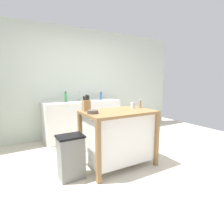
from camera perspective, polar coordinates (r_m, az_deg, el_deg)
The scene contains 12 objects.
ground_plane at distance 3.17m, azimuth 2.42°, elevation -16.03°, with size 6.97×6.97×0.00m, color beige.
wall_back at distance 4.68m, azimuth -11.37°, elevation 8.73°, with size 5.97×0.10×2.60m, color silver.
kitchen_island at distance 2.98m, azimuth 1.98°, elevation -7.20°, with size 1.11×0.71×0.91m.
knife_block at distance 2.90m, azimuth -7.94°, elevation 2.17°, with size 0.11×0.09×0.25m.
bowl_stoneware_deep at distance 2.67m, azimuth -5.99°, elevation 0.11°, with size 0.16×0.16×0.05m.
drinking_cup at distance 3.15m, azimuth 6.45°, elevation 2.08°, with size 0.07×0.07×0.10m.
pepper_grinder at distance 3.22m, azimuth 8.73°, elevation 2.53°, with size 0.04×0.04×0.15m.
trash_bin at distance 2.73m, azimuth -12.59°, elevation -13.38°, with size 0.36×0.28×0.63m.
sink_counter at distance 4.46m, azimuth -9.17°, elevation -2.28°, with size 1.77×0.60×0.89m.
sink_faucet at distance 4.50m, azimuth -10.03°, elevation 4.97°, with size 0.02×0.02×0.22m.
bottle_spray_cleaner at distance 4.62m, azimuth -3.38°, elevation 4.96°, with size 0.05×0.05×0.19m.
bottle_hand_soap at distance 4.30m, azimuth -14.11°, elevation 4.56°, with size 0.06×0.06×0.23m.
Camera 1 is at (-1.56, -2.37, 1.39)m, focal length 29.52 mm.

